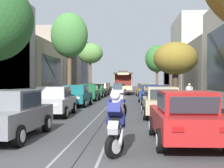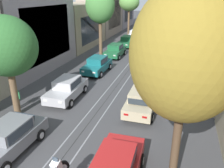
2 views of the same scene
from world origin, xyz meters
name	(u,v)px [view 1 (image 1 of 2)]	position (x,y,z in m)	size (l,w,h in m)	color
ground_plane	(119,100)	(0.00, 23.09, 0.00)	(160.00, 160.00, 0.00)	#424244
trolley_track_rails	(120,98)	(0.00, 26.87, 0.00)	(1.14, 65.73, 0.01)	gray
building_facade_left	(25,59)	(-10.20, 25.87, 4.26)	(5.97, 57.43, 9.59)	#BCAD93
building_facade_right	(215,55)	(10.05, 26.47, 4.60)	(6.00, 57.43, 10.79)	tan
parked_car_grey_near_left	(9,114)	(-2.76, 3.19, 0.80)	(2.05, 4.38, 1.58)	slate
parked_car_silver_second_left	(54,101)	(-2.94, 9.76, 0.80)	(2.08, 4.40, 1.58)	#B7B7BC
parked_car_teal_mid_left	(76,95)	(-2.88, 16.14, 0.80)	(2.08, 4.39, 1.58)	#196B70
parked_car_green_fourth_left	(89,92)	(-2.86, 22.56, 0.80)	(2.03, 4.37, 1.58)	#1E6038
parked_car_green_fifth_left	(96,90)	(-2.81, 28.66, 0.80)	(2.12, 4.41, 1.58)	#1E6038
parked_car_white_sixth_left	(101,89)	(-2.88, 34.95, 0.80)	(2.08, 4.40, 1.58)	silver
parked_car_brown_far_left	(105,88)	(-3.00, 41.43, 0.80)	(2.06, 4.39, 1.58)	brown
parked_car_red_near_right	(185,117)	(2.91, 2.69, 0.80)	(2.06, 4.39, 1.58)	red
parked_car_beige_second_right	(161,102)	(2.82, 9.40, 0.80)	(2.01, 4.37, 1.58)	#C1B28E
parked_car_navy_mid_right	(156,96)	(2.96, 15.20, 0.80)	(2.05, 4.38, 1.58)	#19234C
parked_car_blue_fourth_right	(149,93)	(2.86, 21.77, 0.80)	(2.08, 4.39, 1.58)	#233D93
parked_car_yellow_fifth_right	(147,91)	(2.95, 27.24, 0.80)	(2.10, 4.40, 1.58)	gold
parked_car_brown_sixth_right	(143,89)	(2.75, 33.51, 0.80)	(2.04, 4.38, 1.58)	brown
street_tree_kerb_left_second	(69,36)	(-4.61, 22.09, 6.14)	(3.50, 2.96, 8.32)	brown
street_tree_kerb_left_mid	(90,54)	(-4.83, 38.24, 5.87)	(3.71, 3.18, 7.43)	brown
street_tree_kerb_right_second	(175,59)	(4.94, 19.56, 3.74)	(3.69, 3.51, 5.17)	#4C3826
street_tree_kerb_right_mid	(157,59)	(4.82, 37.62, 5.01)	(3.34, 3.31, 6.95)	brown
cable_car_trolley	(123,82)	(0.00, 37.86, 1.66)	(2.81, 9.17, 3.28)	maroon
motorcycle_with_rider	(116,117)	(0.90, 1.12, 0.96)	(0.51, 1.84, 1.84)	black
pedestrian_on_left_pavement	(189,92)	(5.91, 18.51, 0.97)	(0.55, 0.38, 1.71)	black
fire_hydrant	(187,108)	(4.24, 9.98, 0.42)	(0.40, 0.22, 0.84)	#B2B2B7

